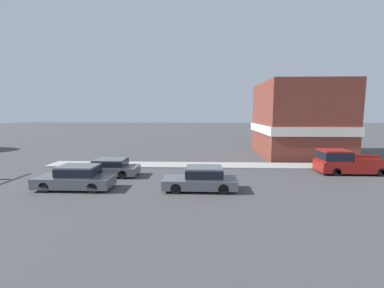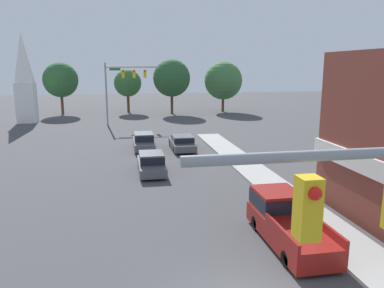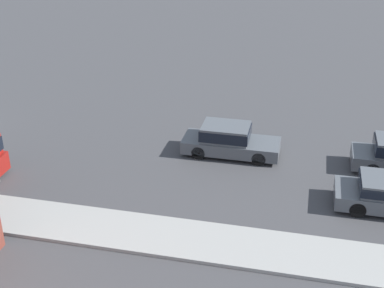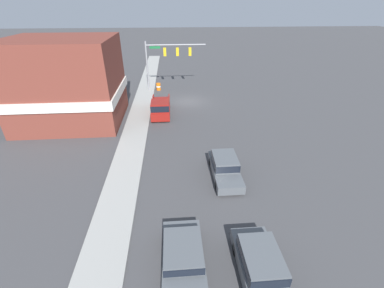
{
  "view_description": "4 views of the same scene",
  "coord_description": "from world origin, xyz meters",
  "px_view_note": "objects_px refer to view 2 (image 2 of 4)",
  "views": [
    {
      "loc": [
        -17.51,
        15.84,
        4.98
      ],
      "look_at": [
        0.65,
        16.54,
        2.69
      ],
      "focal_mm": 24.0,
      "sensor_mm": 36.0,
      "label": 1
    },
    {
      "loc": [
        -3.45,
        -10.12,
        7.44
      ],
      "look_at": [
        1.26,
        15.45,
        2.1
      ],
      "focal_mm": 35.0,
      "sensor_mm": 36.0,
      "label": 2
    },
    {
      "loc": [
        21.41,
        19.31,
        11.91
      ],
      "look_at": [
        1.08,
        14.64,
        1.7
      ],
      "focal_mm": 50.0,
      "sensor_mm": 36.0,
      "label": 3
    },
    {
      "loc": [
        1.95,
        30.89,
        11.25
      ],
      "look_at": [
        0.63,
        14.17,
        1.79
      ],
      "focal_mm": 24.0,
      "sensor_mm": 36.0,
      "label": 4
    }
  ],
  "objects_px": {
    "car_lead": "(151,162)",
    "car_oncoming": "(182,142)",
    "pickup_truck_parked": "(285,219)",
    "car_second_ahead": "(144,141)"
  },
  "relations": [
    {
      "from": "car_lead",
      "to": "car_oncoming",
      "type": "bearing_deg",
      "value": 65.06
    },
    {
      "from": "car_lead",
      "to": "car_oncoming",
      "type": "distance_m",
      "value": 7.98
    },
    {
      "from": "car_lead",
      "to": "pickup_truck_parked",
      "type": "bearing_deg",
      "value": -66.99
    },
    {
      "from": "car_oncoming",
      "to": "pickup_truck_parked",
      "type": "relative_size",
      "value": 0.87
    },
    {
      "from": "car_lead",
      "to": "car_second_ahead",
      "type": "relative_size",
      "value": 0.95
    },
    {
      "from": "car_second_ahead",
      "to": "car_oncoming",
      "type": "bearing_deg",
      "value": -13.62
    },
    {
      "from": "car_lead",
      "to": "pickup_truck_parked",
      "type": "xyz_separation_m",
      "value": [
        4.93,
        -11.6,
        0.16
      ]
    },
    {
      "from": "car_second_ahead",
      "to": "car_oncoming",
      "type": "distance_m",
      "value": 3.56
    },
    {
      "from": "car_oncoming",
      "to": "pickup_truck_parked",
      "type": "bearing_deg",
      "value": 94.74
    },
    {
      "from": "car_second_ahead",
      "to": "car_oncoming",
      "type": "height_order",
      "value": "car_second_ahead"
    }
  ]
}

